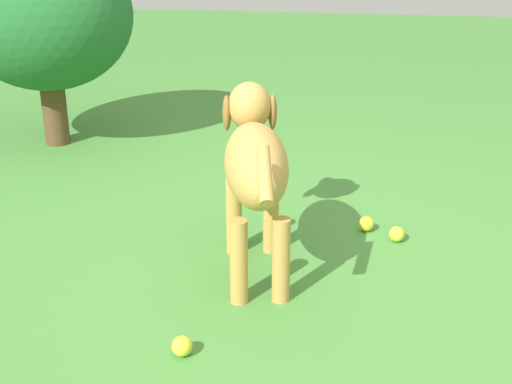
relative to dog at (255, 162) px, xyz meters
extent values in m
plane|color=#478438|center=(-0.15, 0.07, -0.44)|extent=(14.00, 14.00, 0.00)
ellipsoid|color=#C69347|center=(-0.01, 0.06, 0.01)|extent=(0.36, 0.63, 0.26)
cylinder|color=#C69347|center=(0.10, -0.11, -0.28)|extent=(0.06, 0.06, 0.32)
cylinder|color=#C69347|center=(-0.04, -0.15, -0.28)|extent=(0.06, 0.06, 0.32)
cylinder|color=#C69347|center=(0.02, 0.26, -0.28)|extent=(0.06, 0.06, 0.32)
cylinder|color=#C69347|center=(-0.13, 0.23, -0.28)|extent=(0.06, 0.06, 0.32)
ellipsoid|color=#C69347|center=(0.07, -0.29, 0.13)|extent=(0.21, 0.23, 0.19)
ellipsoid|color=olive|center=(0.09, -0.37, 0.10)|extent=(0.12, 0.15, 0.08)
sphere|color=black|center=(0.10, -0.44, 0.10)|extent=(0.03, 0.03, 0.03)
ellipsoid|color=olive|center=(0.15, -0.26, 0.10)|extent=(0.05, 0.07, 0.15)
ellipsoid|color=olive|center=(-0.03, -0.30, 0.10)|extent=(0.05, 0.07, 0.15)
cylinder|color=#C69347|center=(-0.10, 0.41, 0.11)|extent=(0.09, 0.20, 0.15)
sphere|color=yellow|center=(0.14, 0.60, -0.41)|extent=(0.07, 0.07, 0.07)
sphere|color=yellow|center=(-0.43, -0.40, -0.41)|extent=(0.07, 0.07, 0.07)
sphere|color=#D1D336|center=(-0.55, -0.31, -0.41)|extent=(0.07, 0.07, 0.07)
cylinder|color=brown|center=(1.39, -1.33, -0.26)|extent=(0.14, 0.14, 0.35)
ellipsoid|color=#21622B|center=(1.39, -1.33, 0.31)|extent=(0.99, 0.89, 0.84)
camera|label=1|loc=(-0.37, 2.37, 0.88)|focal=48.80mm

